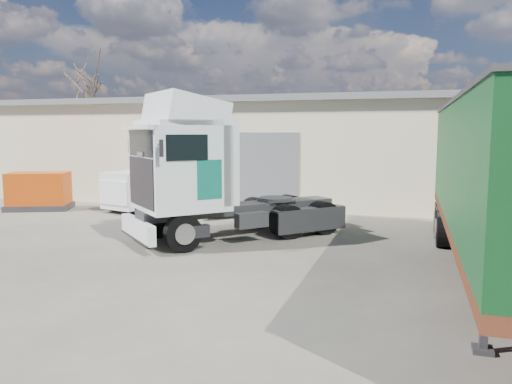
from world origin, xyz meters
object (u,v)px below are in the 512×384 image
(box_trailer, at_px, (510,173))
(panel_van, at_px, (147,189))
(orange_skip, at_px, (39,193))
(tractor_unit, at_px, (206,180))
(bare_tree, at_px, (87,73))

(box_trailer, distance_m, panel_van, 16.22)
(panel_van, height_order, orange_skip, panel_van)
(tractor_unit, bearing_deg, box_trailer, 27.83)
(box_trailer, distance_m, orange_skip, 19.90)
(box_trailer, xyz_separation_m, panel_van, (-14.02, 7.97, -1.72))
(orange_skip, bearing_deg, tractor_unit, -44.08)
(bare_tree, height_order, orange_skip, bare_tree)
(bare_tree, distance_m, panel_van, 17.13)
(tractor_unit, bearing_deg, orange_skip, -157.75)
(box_trailer, bearing_deg, orange_skip, 161.88)
(tractor_unit, height_order, orange_skip, tractor_unit)
(tractor_unit, distance_m, box_trailer, 9.05)
(bare_tree, relative_size, box_trailer, 0.73)
(bare_tree, distance_m, orange_skip, 15.93)
(panel_van, bearing_deg, bare_tree, 151.23)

